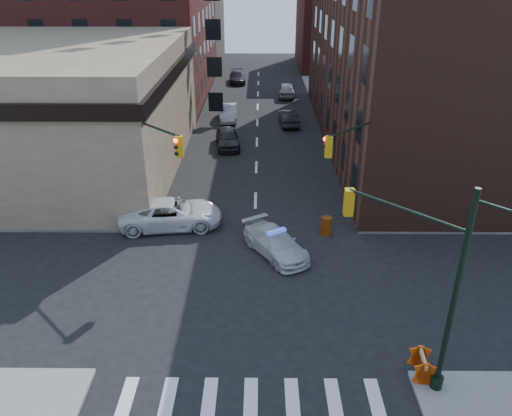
{
  "coord_description": "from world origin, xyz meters",
  "views": [
    {
      "loc": [
        0.31,
        -19.91,
        14.16
      ],
      "look_at": [
        0.09,
        4.38,
        2.2
      ],
      "focal_mm": 35.0,
      "sensor_mm": 36.0,
      "label": 1
    }
  ],
  "objects_px": {
    "police_car": "(276,243)",
    "pedestrian_a": "(115,192)",
    "pickup": "(171,214)",
    "barrel_bank": "(163,217)",
    "parked_car_wfar": "(228,113)",
    "pedestrian_b": "(51,195)",
    "parked_car_enear": "(289,117)",
    "barricade_se_a": "(422,365)",
    "barricade_nw_a": "(103,204)",
    "barrel_road": "(326,226)",
    "parked_car_wnear": "(227,138)"
  },
  "relations": [
    {
      "from": "pickup",
      "to": "barrel_road",
      "type": "xyz_separation_m",
      "value": [
        9.11,
        -0.92,
        -0.28
      ]
    },
    {
      "from": "barricade_se_a",
      "to": "police_car",
      "type": "bearing_deg",
      "value": 34.88
    },
    {
      "from": "police_car",
      "to": "barrel_bank",
      "type": "bearing_deg",
      "value": 121.75
    },
    {
      "from": "pickup",
      "to": "parked_car_wfar",
      "type": "height_order",
      "value": "pickup"
    },
    {
      "from": "police_car",
      "to": "parked_car_wnear",
      "type": "bearing_deg",
      "value": 70.15
    },
    {
      "from": "parked_car_wfar",
      "to": "pedestrian_a",
      "type": "distance_m",
      "value": 20.48
    },
    {
      "from": "parked_car_wfar",
      "to": "pedestrian_b",
      "type": "distance_m",
      "value": 22.62
    },
    {
      "from": "pedestrian_a",
      "to": "parked_car_enear",
      "type": "bearing_deg",
      "value": 70.08
    },
    {
      "from": "parked_car_wnear",
      "to": "parked_car_enear",
      "type": "height_order",
      "value": "parked_car_wnear"
    },
    {
      "from": "police_car",
      "to": "pickup",
      "type": "height_order",
      "value": "pickup"
    },
    {
      "from": "parked_car_wfar",
      "to": "barricade_nw_a",
      "type": "distance_m",
      "value": 21.78
    },
    {
      "from": "pickup",
      "to": "pedestrian_b",
      "type": "relative_size",
      "value": 3.43
    },
    {
      "from": "police_car",
      "to": "barrel_road",
      "type": "bearing_deg",
      "value": 4.79
    },
    {
      "from": "barricade_nw_a",
      "to": "pickup",
      "type": "bearing_deg",
      "value": -31.59
    },
    {
      "from": "pickup",
      "to": "barrel_road",
      "type": "bearing_deg",
      "value": -103.38
    },
    {
      "from": "pickup",
      "to": "barrel_bank",
      "type": "relative_size",
      "value": 6.02
    },
    {
      "from": "barrel_road",
      "to": "barricade_se_a",
      "type": "xyz_separation_m",
      "value": [
        2.28,
        -11.14,
        0.06
      ]
    },
    {
      "from": "parked_car_wnear",
      "to": "barrel_bank",
      "type": "distance_m",
      "value": 14.45
    },
    {
      "from": "barricade_nw_a",
      "to": "barrel_bank",
      "type": "bearing_deg",
      "value": -31.27
    },
    {
      "from": "parked_car_enear",
      "to": "barrel_road",
      "type": "height_order",
      "value": "parked_car_enear"
    },
    {
      "from": "barrel_road",
      "to": "police_car",
      "type": "bearing_deg",
      "value": -143.54
    },
    {
      "from": "parked_car_wnear",
      "to": "pedestrian_b",
      "type": "height_order",
      "value": "pedestrian_b"
    },
    {
      "from": "pedestrian_a",
      "to": "barricade_se_a",
      "type": "xyz_separation_m",
      "value": [
        15.44,
        -14.93,
        -0.34
      ]
    },
    {
      "from": "pickup",
      "to": "barrel_road",
      "type": "height_order",
      "value": "pickup"
    },
    {
      "from": "parked_car_enear",
      "to": "barricade_se_a",
      "type": "relative_size",
      "value": 3.69
    },
    {
      "from": "police_car",
      "to": "barrel_road",
      "type": "height_order",
      "value": "police_car"
    },
    {
      "from": "parked_car_wfar",
      "to": "barricade_se_a",
      "type": "relative_size",
      "value": 3.83
    },
    {
      "from": "police_car",
      "to": "parked_car_enear",
      "type": "bearing_deg",
      "value": 53.84
    },
    {
      "from": "parked_car_wfar",
      "to": "barrel_road",
      "type": "distance_m",
      "value": 24.35
    },
    {
      "from": "pedestrian_a",
      "to": "pickup",
      "type": "bearing_deg",
      "value": -21.21
    },
    {
      "from": "parked_car_enear",
      "to": "barricade_se_a",
      "type": "height_order",
      "value": "parked_car_enear"
    },
    {
      "from": "parked_car_wnear",
      "to": "barrel_bank",
      "type": "bearing_deg",
      "value": -109.33
    },
    {
      "from": "police_car",
      "to": "pedestrian_a",
      "type": "relative_size",
      "value": 2.89
    },
    {
      "from": "pickup",
      "to": "barricade_nw_a",
      "type": "bearing_deg",
      "value": 62.4
    },
    {
      "from": "pickup",
      "to": "barrel_bank",
      "type": "distance_m",
      "value": 0.65
    },
    {
      "from": "pickup",
      "to": "pedestrian_b",
      "type": "xyz_separation_m",
      "value": [
        -7.87,
        2.09,
        0.19
      ]
    },
    {
      "from": "police_car",
      "to": "barrel_bank",
      "type": "distance_m",
      "value": 7.44
    },
    {
      "from": "pedestrian_b",
      "to": "barricade_se_a",
      "type": "distance_m",
      "value": 23.89
    },
    {
      "from": "parked_car_wnear",
      "to": "pickup",
      "type": "bearing_deg",
      "value": -107.16
    },
    {
      "from": "barrel_bank",
      "to": "parked_car_wfar",
      "type": "bearing_deg",
      "value": 83.29
    },
    {
      "from": "parked_car_wnear",
      "to": "barricade_nw_a",
      "type": "bearing_deg",
      "value": -126.17
    },
    {
      "from": "barrel_bank",
      "to": "parked_car_wnear",
      "type": "bearing_deg",
      "value": 78.01
    },
    {
      "from": "pedestrian_a",
      "to": "barricade_nw_a",
      "type": "xyz_separation_m",
      "value": [
        -0.45,
        -1.23,
        -0.32
      ]
    },
    {
      "from": "parked_car_wnear",
      "to": "parked_car_wfar",
      "type": "bearing_deg",
      "value": 85.44
    },
    {
      "from": "pedestrian_a",
      "to": "police_car",
      "type": "bearing_deg",
      "value": -16.4
    },
    {
      "from": "barrel_bank",
      "to": "barricade_se_a",
      "type": "xyz_separation_m",
      "value": [
        11.9,
        -12.27,
        0.11
      ]
    },
    {
      "from": "barrel_bank",
      "to": "barricade_se_a",
      "type": "bearing_deg",
      "value": -45.88
    },
    {
      "from": "parked_car_wnear",
      "to": "barrel_road",
      "type": "xyz_separation_m",
      "value": [
        6.62,
        -15.27,
        -0.25
      ]
    },
    {
      "from": "parked_car_enear",
      "to": "pedestrian_b",
      "type": "distance_m",
      "value": 24.58
    },
    {
      "from": "barricade_se_a",
      "to": "pickup",
      "type": "bearing_deg",
      "value": 47.83
    }
  ]
}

